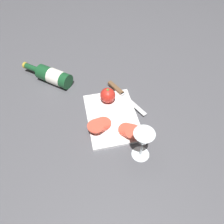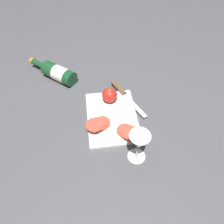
{
  "view_description": "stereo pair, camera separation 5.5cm",
  "coord_description": "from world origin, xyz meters",
  "views": [
    {
      "loc": [
        0.72,
        -0.15,
        0.82
      ],
      "look_at": [
        0.09,
        -0.02,
        0.04
      ],
      "focal_mm": 35.0,
      "sensor_mm": 36.0,
      "label": 1
    },
    {
      "loc": [
        0.73,
        -0.1,
        0.82
      ],
      "look_at": [
        0.09,
        -0.02,
        0.04
      ],
      "focal_mm": 35.0,
      "sensor_mm": 36.0,
      "label": 2
    }
  ],
  "objects": [
    {
      "name": "whole_tomato",
      "position": [
        -0.01,
        -0.01,
        0.05
      ],
      "size": [
        0.08,
        0.08,
        0.08
      ],
      "color": "red",
      "rests_on": "cutting_board"
    },
    {
      "name": "knife",
      "position": [
        -0.06,
        0.06,
        0.02
      ],
      "size": [
        0.26,
        0.14,
        0.01
      ],
      "rotation": [
        0.0,
        0.0,
        0.45
      ],
      "color": "silver",
      "rests_on": "cutting_board"
    },
    {
      "name": "cutting_board",
      "position": [
        0.09,
        -0.02,
        0.01
      ],
      "size": [
        0.32,
        0.23,
        0.01
      ],
      "color": "white",
      "rests_on": "ground_plane"
    },
    {
      "name": "ground_plane",
      "position": [
        0.0,
        0.0,
        0.0
      ],
      "size": [
        3.0,
        3.0,
        0.0
      ],
      "primitive_type": "plane",
      "color": "#4C4C51"
    },
    {
      "name": "wine_glass",
      "position": [
        0.31,
        0.06,
        0.11
      ],
      "size": [
        0.08,
        0.08,
        0.15
      ],
      "color": "silver",
      "rests_on": "ground_plane"
    },
    {
      "name": "wine_bottle",
      "position": [
        -0.23,
        -0.27,
        0.04
      ],
      "size": [
        0.24,
        0.27,
        0.08
      ],
      "color": "#194C28",
      "rests_on": "ground_plane"
    },
    {
      "name": "tomato_slice_stack_near",
      "position": [
        0.14,
        -0.08,
        0.03
      ],
      "size": [
        0.11,
        0.11,
        0.04
      ],
      "color": "#DB4C38",
      "rests_on": "cutting_board"
    },
    {
      "name": "tomato_slice_stack_far",
      "position": [
        0.2,
        0.04,
        0.03
      ],
      "size": [
        0.11,
        0.09,
        0.03
      ],
      "color": "#DB4C38",
      "rests_on": "cutting_board"
    }
  ]
}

